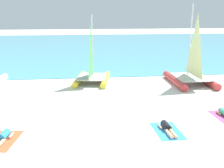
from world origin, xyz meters
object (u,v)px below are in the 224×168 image
object	(u,v)px
sunbather_leftmost	(3,137)
towel_leftmost	(3,141)
towel_center_left	(167,131)
sailboat_yellow	(92,73)
sunbather_center_left	(167,127)
sailboat_red	(191,73)

from	to	relation	value
sunbather_leftmost	towel_leftmost	bearing A→B (deg)	-90.00
towel_center_left	sailboat_yellow	bearing A→B (deg)	108.53
sunbather_leftmost	sunbather_center_left	bearing A→B (deg)	10.04
sunbather_leftmost	towel_center_left	world-z (taller)	sunbather_leftmost
sailboat_yellow	towel_center_left	distance (m)	9.22
sunbather_leftmost	towel_center_left	xyz separation A→B (m)	(6.88, 0.11, -0.13)
sailboat_red	towel_center_left	bearing A→B (deg)	-117.53
sunbather_leftmost	sunbather_center_left	xyz separation A→B (m)	(6.87, 0.18, 0.00)
towel_leftmost	sunbather_leftmost	world-z (taller)	sunbather_leftmost
towel_leftmost	towel_center_left	distance (m)	6.89
sailboat_red	sailboat_yellow	size ratio (longest dim) A/B	1.15
towel_leftmost	sailboat_yellow	bearing A→B (deg)	65.98
sailboat_yellow	sunbather_leftmost	bearing A→B (deg)	-104.45
sailboat_yellow	towel_leftmost	bearing A→B (deg)	-104.34
towel_leftmost	sunbather_center_left	xyz separation A→B (m)	(6.88, 0.24, 0.13)
towel_center_left	sunbather_leftmost	bearing A→B (deg)	-179.09
sailboat_red	sunbather_center_left	distance (m)	8.56
sailboat_red	towel_leftmost	bearing A→B (deg)	-144.03
sailboat_red	sunbather_center_left	xyz separation A→B (m)	(-4.06, -7.50, -0.70)
sailboat_yellow	towel_center_left	bearing A→B (deg)	-61.80
towel_leftmost	sunbather_center_left	size ratio (longest dim) A/B	1.22
sunbather_center_left	towel_center_left	bearing A→B (deg)	-90.00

